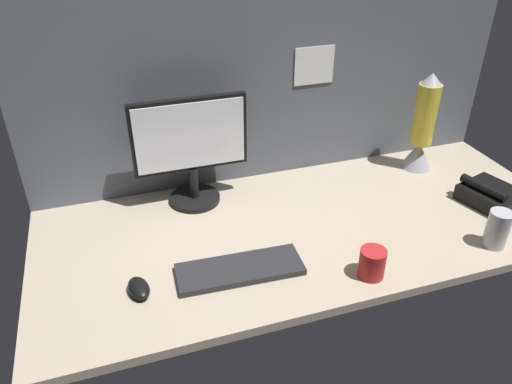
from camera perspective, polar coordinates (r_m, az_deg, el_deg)
The scene contains 9 objects.
ground_plane at distance 169.34cm, azimuth 6.05°, elevation -3.73°, with size 180.00×80.00×3.00cm, color tan.
cubicle_wall_back at distance 182.70cm, azimuth 1.99°, elevation 12.84°, with size 180.00×5.50×74.27cm.
monitor at distance 169.62cm, azimuth -7.56°, elevation 5.16°, with size 39.42×18.00×38.53cm.
keyboard at distance 146.24cm, azimuth -1.88°, elevation -8.93°, with size 37.00×13.00×2.00cm, color #262628.
mouse at distance 142.95cm, azimuth -13.40°, elevation -10.77°, with size 5.60×9.60×3.40cm, color black.
mug_red_plastic at distance 146.67cm, azimuth 13.28°, elevation -8.01°, with size 7.64×7.64×9.03cm.
mug_steel at distance 170.42cm, azimuth 26.15°, elevation -3.87°, with size 7.01×7.01×12.40cm.
lava_lamp at distance 203.11cm, azimuth 18.68°, elevation 6.84°, with size 11.89×11.89×38.91cm.
desk_phone at distance 194.03cm, azimuth 25.51°, elevation -0.33°, with size 21.62×22.99×8.80cm.
Camera 1 is at (-59.52, -124.79, 96.29)cm, focal length 34.59 mm.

